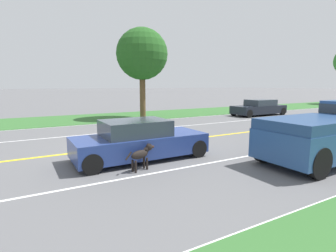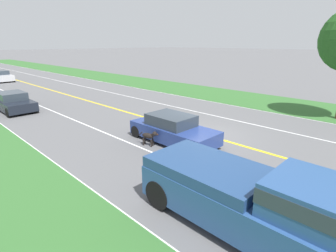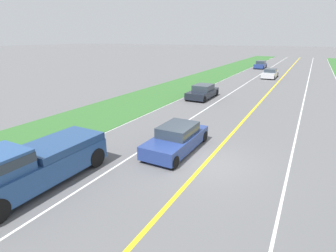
% 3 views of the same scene
% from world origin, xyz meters
% --- Properties ---
extents(ground_plane, '(400.00, 400.00, 0.00)m').
position_xyz_m(ground_plane, '(0.00, 0.00, 0.00)').
color(ground_plane, '#5B5B5E').
extents(centre_divider_line, '(0.18, 160.00, 0.01)m').
position_xyz_m(centre_divider_line, '(0.00, 0.00, 0.00)').
color(centre_divider_line, yellow).
rests_on(centre_divider_line, ground).
extents(lane_edge_line_right, '(0.14, 160.00, 0.01)m').
position_xyz_m(lane_edge_line_right, '(7.00, 0.00, 0.00)').
color(lane_edge_line_right, white).
rests_on(lane_edge_line_right, ground).
extents(lane_edge_line_left, '(0.14, 160.00, 0.01)m').
position_xyz_m(lane_edge_line_left, '(-7.00, 0.00, 0.00)').
color(lane_edge_line_left, white).
rests_on(lane_edge_line_left, ground).
extents(lane_dash_same_dir, '(0.10, 160.00, 0.01)m').
position_xyz_m(lane_dash_same_dir, '(3.50, 0.00, 0.00)').
color(lane_dash_same_dir, white).
rests_on(lane_dash_same_dir, ground).
extents(lane_dash_oncoming, '(0.10, 160.00, 0.01)m').
position_xyz_m(lane_dash_oncoming, '(-3.50, 0.00, 0.00)').
color(lane_dash_oncoming, white).
rests_on(lane_dash_oncoming, ground).
extents(grass_verge_left, '(6.00, 160.00, 0.03)m').
position_xyz_m(grass_verge_left, '(-10.00, 0.00, 0.01)').
color(grass_verge_left, '#33662D').
rests_on(grass_verge_left, ground).
extents(ego_car, '(1.86, 4.46, 1.35)m').
position_xyz_m(ego_car, '(1.90, -0.58, 0.63)').
color(ego_car, navy).
rests_on(ego_car, ground).
extents(dog, '(0.41, 1.06, 0.78)m').
position_xyz_m(dog, '(3.06, -0.99, 0.49)').
color(dog, black).
rests_on(dog, ground).
extents(pickup_truck, '(2.04, 5.70, 1.94)m').
position_xyz_m(pickup_truck, '(5.19, 5.31, 0.99)').
color(pickup_truck, '#284C84').
rests_on(pickup_truck, ground).
extents(car_trailing_near, '(1.91, 4.36, 1.29)m').
position_xyz_m(car_trailing_near, '(5.31, -13.02, 0.60)').
color(car_trailing_near, black).
rests_on(car_trailing_near, ground).
extents(car_trailing_mid, '(1.81, 4.66, 1.32)m').
position_xyz_m(car_trailing_mid, '(1.61, -30.59, 0.62)').
color(car_trailing_mid, silver).
rests_on(car_trailing_mid, ground).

